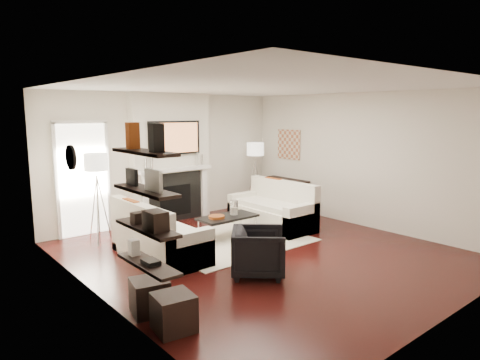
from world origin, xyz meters
TOP-DOWN VIEW (x-y plane):
  - room_envelope at (0.00, 0.00)m, footprint 6.00×6.00m
  - chimney_breast at (0.00, 2.88)m, footprint 1.80×0.25m
  - fireplace_surround at (0.00, 2.74)m, footprint 1.30×0.02m
  - firebox at (0.00, 2.73)m, footprint 0.75×0.02m
  - mantel_pilaster_l at (-0.72, 2.71)m, footprint 0.12×0.08m
  - mantel_pilaster_r at (0.72, 2.71)m, footprint 0.12×0.08m
  - mantel_shelf at (0.00, 2.69)m, footprint 1.70×0.18m
  - tv_body at (0.00, 2.71)m, footprint 1.20×0.06m
  - tv_screen at (0.00, 2.68)m, footprint 1.10×0.00m
  - candlestick_l_tall at (-0.55, 2.70)m, footprint 0.04×0.04m
  - candlestick_l_short at (-0.68, 2.70)m, footprint 0.04×0.04m
  - candlestick_r_tall at (0.55, 2.70)m, footprint 0.04×0.04m
  - candlestick_r_short at (0.68, 2.70)m, footprint 0.04×0.04m
  - hallway_panel at (-1.85, 2.98)m, footprint 0.90×0.02m
  - door_trim_l at (-2.33, 2.96)m, footprint 0.06×0.06m
  - door_trim_r at (-1.37, 2.96)m, footprint 0.06×0.06m
  - door_trim_top at (-1.85, 2.96)m, footprint 1.02×0.06m
  - rug at (0.01, 0.83)m, footprint 2.60×2.00m
  - loveseat_left_base at (-1.42, 0.89)m, footprint 0.85×1.80m
  - loveseat_left_back at (-1.75, 0.89)m, footprint 0.18×1.80m
  - loveseat_left_arm_n at (-1.42, 0.08)m, footprint 0.85×0.18m
  - loveseat_left_arm_s at (-1.42, 1.70)m, footprint 0.85×0.18m
  - loveseat_left_cushion at (-1.37, 0.89)m, footprint 0.63×1.44m
  - pillow_left_orange at (-1.75, 1.19)m, footprint 0.10×0.42m
  - pillow_left_charcoal at (-1.75, 0.59)m, footprint 0.10×0.40m
  - loveseat_right_base at (1.22, 1.06)m, footprint 0.85×1.80m
  - loveseat_right_back at (1.55, 1.06)m, footprint 0.18×1.80m
  - loveseat_right_arm_n at (1.22, 0.25)m, footprint 0.85×0.18m
  - loveseat_right_arm_s at (1.22, 1.87)m, footprint 0.85×0.18m
  - loveseat_right_cushion at (1.17, 1.06)m, footprint 0.63×1.44m
  - pillow_right_orange at (1.55, 1.36)m, footprint 0.10×0.42m
  - pillow_right_charcoal at (1.55, 0.76)m, footprint 0.10×0.40m
  - coffee_table at (0.06, 1.03)m, footprint 1.10×0.55m
  - coffee_leg_nw at (-0.44, 0.81)m, footprint 0.02×0.02m
  - coffee_leg_ne at (0.56, 0.81)m, footprint 0.02×0.02m
  - coffee_leg_sw at (-0.44, 1.25)m, footprint 0.02×0.02m
  - coffee_leg_se at (0.56, 1.25)m, footprint 0.02×0.02m
  - hurricane_glass at (0.21, 1.03)m, footprint 0.15×0.15m
  - hurricane_candle at (0.21, 1.03)m, footprint 0.09×0.09m
  - copper_bowl at (-0.19, 1.03)m, footprint 0.29×0.29m
  - armchair at (-0.71, -0.66)m, footprint 0.99×1.00m
  - lamp_left_post at (-1.85, 2.29)m, footprint 0.02×0.02m
  - lamp_left_shade at (-1.85, 2.29)m, footprint 0.40×0.40m
  - lamp_left_leg_a at (-1.74, 2.29)m, footprint 0.25×0.02m
  - lamp_left_leg_b at (-1.91, 2.39)m, footprint 0.14×0.22m
  - lamp_left_leg_c at (-1.91, 2.20)m, footprint 0.14×0.22m
  - lamp_right_post at (2.05, 2.48)m, footprint 0.02×0.02m
  - lamp_right_shade at (2.05, 2.48)m, footprint 0.40×0.40m
  - lamp_right_leg_a at (2.16, 2.48)m, footprint 0.25×0.02m
  - lamp_right_leg_b at (2.00, 2.58)m, footprint 0.14×0.22m
  - lamp_right_leg_c at (1.99, 2.39)m, footprint 0.14×0.22m
  - console_top at (2.57, 1.97)m, footprint 0.35×1.20m
  - console_leg_n at (2.57, 1.42)m, footprint 0.30×0.04m
  - console_leg_s at (2.57, 2.52)m, footprint 0.30×0.04m
  - wall_art at (2.73, 2.05)m, footprint 0.03×0.70m
  - shelf_bottom at (-2.62, -1.00)m, footprint 0.25×1.00m
  - shelf_lower at (-2.62, -1.00)m, footprint 0.25×1.00m
  - shelf_upper at (-2.62, -1.00)m, footprint 0.25×1.00m
  - shelf_top at (-2.62, -1.00)m, footprint 0.25×1.00m
  - decor_magfile_a at (-2.62, -1.26)m, footprint 0.12×0.10m
  - decor_magfile_b at (-2.62, -0.75)m, footprint 0.12×0.10m
  - decor_frame_a at (-2.62, -1.18)m, footprint 0.04×0.30m
  - decor_frame_b at (-2.62, -0.69)m, footprint 0.04×0.22m
  - decor_wine_rack at (-2.62, -1.19)m, footprint 0.18×0.25m
  - decor_box_small at (-2.62, -0.82)m, footprint 0.15×0.12m
  - decor_books at (-2.62, -1.06)m, footprint 0.14×0.20m
  - decor_box_tall at (-2.62, -0.68)m, footprint 0.10×0.10m
  - clock_rim at (-2.73, 0.90)m, footprint 0.04×0.34m
  - clock_face at (-2.71, 0.90)m, footprint 0.01×0.29m
  - ottoman_near at (-2.47, -0.72)m, footprint 0.48×0.48m
  - ottoman_far at (-2.47, -1.25)m, footprint 0.45×0.45m

SIDE VIEW (x-z plane):
  - rug at x=0.01m, z-range 0.00..0.01m
  - coffee_leg_nw at x=-0.44m, z-range 0.00..0.38m
  - coffee_leg_ne at x=0.56m, z-range 0.00..0.38m
  - coffee_leg_sw at x=-0.44m, z-range 0.00..0.38m
  - coffee_leg_se at x=0.56m, z-range 0.00..0.38m
  - ottoman_near at x=-2.47m, z-range 0.00..0.40m
  - ottoman_far at x=-2.47m, z-range 0.00..0.40m
  - loveseat_left_base at x=-1.42m, z-range 0.00..0.42m
  - loveseat_right_base at x=1.22m, z-range 0.00..0.42m
  - loveseat_left_arm_n at x=-1.42m, z-range 0.00..0.60m
  - loveseat_left_arm_s at x=-1.42m, z-range 0.00..0.60m
  - loveseat_right_arm_n at x=1.22m, z-range 0.00..0.60m
  - loveseat_right_arm_s at x=1.22m, z-range 0.00..0.60m
  - console_leg_n at x=2.57m, z-range 0.00..0.71m
  - console_leg_s at x=2.57m, z-range 0.00..0.71m
  - armchair at x=-0.71m, z-range 0.00..0.75m
  - coffee_table at x=0.06m, z-range 0.38..0.42m
  - copper_bowl at x=-0.19m, z-range 0.42..0.47m
  - firebox at x=0.00m, z-range 0.12..0.78m
  - loveseat_left_cushion at x=-1.37m, z-range 0.42..0.52m
  - loveseat_right_cushion at x=1.17m, z-range 0.42..0.52m
  - hurricane_candle at x=0.21m, z-range 0.43..0.56m
  - fireplace_surround at x=0.00m, z-range 0.00..1.04m
  - loveseat_left_back at x=-1.75m, z-range 0.13..0.93m
  - loveseat_right_back at x=1.55m, z-range 0.13..0.93m
  - mantel_pilaster_l at x=-0.72m, z-range 0.00..1.10m
  - mantel_pilaster_r at x=0.72m, z-range 0.00..1.10m
  - hurricane_glass at x=0.21m, z-range 0.43..0.69m
  - lamp_left_leg_a at x=-1.74m, z-range -0.02..1.22m
  - lamp_left_leg_b at x=-1.91m, z-range -0.02..1.22m
  - lamp_left_leg_c at x=-1.91m, z-range -0.02..1.22m
  - lamp_right_leg_a at x=2.16m, z-range -0.02..1.22m
  - lamp_right_leg_b at x=2.00m, z-range -0.02..1.22m
  - lamp_right_leg_c at x=1.99m, z-range -0.02..1.22m
  - lamp_left_post at x=-1.85m, z-range 0.00..1.20m
  - lamp_right_post at x=2.05m, z-range 0.00..1.20m
  - shelf_bottom at x=-2.62m, z-range 0.68..0.72m
  - pillow_left_charcoal at x=-1.75m, z-range 0.52..0.92m
  - pillow_right_charcoal at x=1.55m, z-range 0.52..0.92m
  - pillow_left_orange at x=-1.75m, z-range 0.52..0.94m
  - pillow_right_orange at x=1.55m, z-range 0.52..0.94m
  - console_top at x=2.57m, z-range 0.71..0.75m
  - decor_books at x=-2.62m, z-range 0.72..0.77m
  - decor_box_tall at x=-2.62m, z-range 0.72..0.90m
  - door_trim_l at x=-2.33m, z-range -0.03..2.13m
  - door_trim_r at x=-1.37m, z-range -0.03..2.13m
  - hallway_panel at x=-1.85m, z-range 0.00..2.10m
  - shelf_lower at x=-2.62m, z-range 1.08..1.12m
  - mantel_shelf at x=0.00m, z-range 1.09..1.16m
  - decor_box_small at x=-2.62m, z-range 1.12..1.24m
  - decor_wine_rack at x=-2.62m, z-range 1.12..1.32m
  - candlestick_l_short at x=-0.68m, z-range 1.15..1.40m
  - candlestick_r_short at x=0.68m, z-range 1.15..1.40m
  - candlestick_l_tall at x=-0.55m, z-range 1.16..1.45m
  - candlestick_r_tall at x=0.55m, z-range 1.16..1.45m
  - room_envelope at x=0.00m, z-range -1.65..4.35m
  - chimney_breast at x=0.00m, z-range 0.00..2.70m
  - lamp_left_shade at x=-1.85m, z-range 1.30..1.60m
  - lamp_right_shade at x=2.05m, z-range 1.30..1.60m
  - shelf_upper at x=-2.62m, z-range 1.48..1.52m
  - wall_art at x=2.73m, z-range 1.20..1.90m
  - decor_frame_b at x=-2.62m, z-range 1.52..1.70m
  - decor_frame_a at x=-2.62m, z-range 1.52..1.74m
  - clock_rim at x=-2.73m, z-range 1.53..1.87m
  - clock_face at x=-2.71m, z-range 1.55..1.84m
  - tv_screen at x=0.00m, z-range 1.47..2.09m
  - tv_body at x=0.00m, z-range 1.43..2.13m
  - shelf_top at x=-2.62m, z-range 1.88..1.92m
  - decor_magfile_a at x=-2.62m, z-range 1.92..2.20m
  - decor_magfile_b at x=-2.62m, z-range 1.92..2.20m
  - door_trim_top at x=-1.85m, z-range 2.10..2.16m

